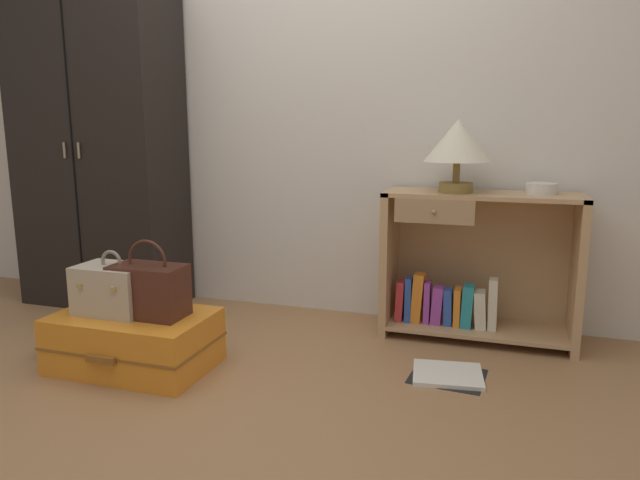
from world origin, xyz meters
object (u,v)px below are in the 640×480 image
(bookshelf, at_px, (473,268))
(table_lamp, at_px, (458,143))
(train_case, at_px, (113,289))
(bottle, at_px, (45,342))
(suitcase_large, at_px, (135,340))
(handbag, at_px, (149,290))
(bowl, at_px, (541,188))
(wardrobe, at_px, (99,149))
(open_book_on_floor, at_px, (448,375))

(bookshelf, bearing_deg, table_lamp, -155.07)
(train_case, height_order, bottle, train_case)
(suitcase_large, xyz_separation_m, handbag, (0.09, 0.00, 0.25))
(train_case, bearing_deg, table_lamp, 30.98)
(handbag, bearing_deg, bottle, -175.25)
(bowl, distance_m, handbag, 1.93)
(bottle, bearing_deg, wardrobe, 110.07)
(train_case, relative_size, open_book_on_floor, 0.94)
(table_lamp, distance_m, train_case, 1.78)
(wardrobe, xyz_separation_m, table_lamp, (2.13, 0.01, 0.05))
(table_lamp, bearing_deg, train_case, -149.02)
(suitcase_large, height_order, train_case, train_case)
(bowl, height_order, handbag, bowl)
(bookshelf, bearing_deg, train_case, -149.40)
(handbag, relative_size, open_book_on_floor, 1.03)
(bottle, distance_m, open_book_on_floor, 1.89)
(bookshelf, xyz_separation_m, bottle, (-1.91, -0.94, -0.29))
(bookshelf, bearing_deg, wardrobe, -178.55)
(table_lamp, height_order, train_case, table_lamp)
(wardrobe, xyz_separation_m, train_case, (0.70, -0.85, -0.59))
(open_book_on_floor, bearing_deg, wardrobe, 166.92)
(handbag, bearing_deg, suitcase_large, -178.31)
(bookshelf, bearing_deg, bottle, -153.74)
(wardrobe, bearing_deg, bottle, -69.93)
(train_case, bearing_deg, bottle, -174.33)
(bowl, distance_m, suitcase_large, 2.08)
(bookshelf, distance_m, bowl, 0.52)
(bottle, bearing_deg, open_book_on_floor, 11.59)
(suitcase_large, relative_size, open_book_on_floor, 2.08)
(bookshelf, bearing_deg, bowl, 4.15)
(handbag, height_order, bottle, handbag)
(table_lamp, xyz_separation_m, handbag, (-1.24, -0.85, -0.63))
(train_case, bearing_deg, handbag, 2.83)
(bookshelf, xyz_separation_m, table_lamp, (-0.10, -0.05, 0.64))
(suitcase_large, distance_m, open_book_on_floor, 1.42)
(bookshelf, height_order, table_lamp, table_lamp)
(bottle, bearing_deg, handbag, 4.75)
(wardrobe, relative_size, suitcase_large, 2.71)
(bookshelf, distance_m, handbag, 1.62)
(table_lamp, relative_size, bowl, 2.40)
(wardrobe, distance_m, suitcase_large, 1.42)
(wardrobe, relative_size, table_lamp, 5.29)
(bottle, bearing_deg, train_case, 5.67)
(wardrobe, height_order, train_case, wardrobe)
(bowl, bearing_deg, handbag, -150.96)
(handbag, bearing_deg, table_lamp, 34.26)
(handbag, distance_m, bottle, 0.64)
(suitcase_large, bearing_deg, wardrobe, 133.42)
(wardrobe, distance_m, train_case, 1.25)
(wardrobe, height_order, bookshelf, wardrobe)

